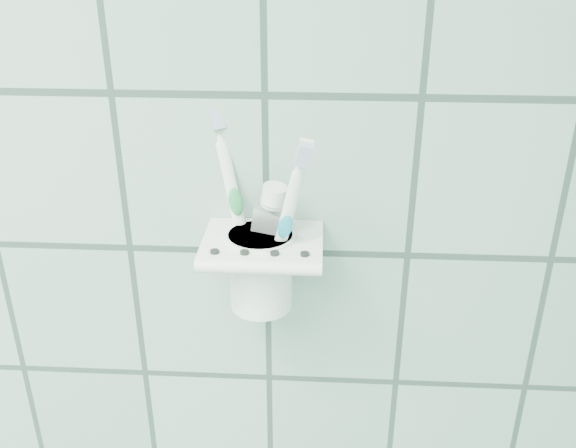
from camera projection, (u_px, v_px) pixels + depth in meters
The scene contains 6 objects.
holder_bracket at pixel (263, 246), 0.69m from camera, with size 0.13×0.10×0.04m.
cup at pixel (261, 267), 0.71m from camera, with size 0.08×0.08×0.09m.
toothbrush_pink at pixel (253, 209), 0.68m from camera, with size 0.06×0.06×0.21m.
toothbrush_blue at pixel (264, 201), 0.69m from camera, with size 0.02×0.07×0.22m.
toothbrush_orange at pixel (265, 212), 0.68m from camera, with size 0.05×0.05×0.21m.
toothpaste_tube at pixel (257, 228), 0.70m from camera, with size 0.05×0.04×0.15m.
Camera 1 is at (0.71, 0.54, 1.61)m, focal length 40.00 mm.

